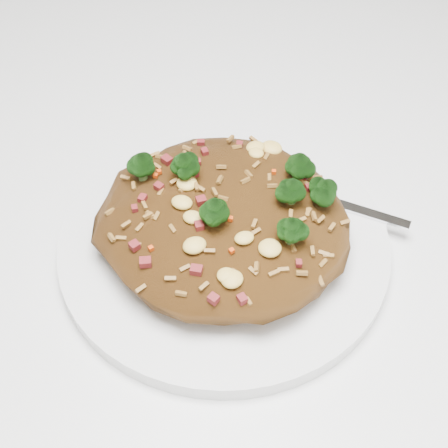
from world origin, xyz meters
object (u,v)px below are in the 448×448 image
(dining_table, at_px, (189,249))
(fork, at_px, (319,198))
(plate, at_px, (224,243))
(fried_rice, at_px, (225,213))

(dining_table, distance_m, fork, 0.16)
(dining_table, bearing_deg, fork, -0.84)
(dining_table, xyz_separation_m, plate, (0.05, -0.06, 0.10))
(plate, bearing_deg, dining_table, 130.95)
(dining_table, relative_size, plate, 4.81)
(fried_rice, bearing_deg, dining_table, 131.53)
(dining_table, bearing_deg, plate, -49.05)
(dining_table, height_order, plate, plate)
(plate, bearing_deg, fork, 43.32)
(plate, height_order, fried_rice, fried_rice)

